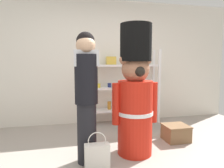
{
  "coord_description": "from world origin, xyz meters",
  "views": [
    {
      "loc": [
        -0.53,
        -2.1,
        1.26
      ],
      "look_at": [
        0.05,
        0.45,
        1.0
      ],
      "focal_mm": 32.21,
      "sensor_mm": 36.0,
      "label": 1
    }
  ],
  "objects_px": {
    "merchandise_shelf": "(125,86)",
    "teddy_bear_guard": "(135,94)",
    "shopping_bag": "(97,156)",
    "person_shopper": "(86,92)",
    "display_crate": "(176,133)"
  },
  "relations": [
    {
      "from": "merchandise_shelf",
      "to": "teddy_bear_guard",
      "type": "relative_size",
      "value": 0.88
    },
    {
      "from": "person_shopper",
      "to": "display_crate",
      "type": "xyz_separation_m",
      "value": [
        1.5,
        0.4,
        -0.78
      ]
    },
    {
      "from": "shopping_bag",
      "to": "person_shopper",
      "type": "bearing_deg",
      "value": 113.28
    },
    {
      "from": "person_shopper",
      "to": "display_crate",
      "type": "relative_size",
      "value": 4.21
    },
    {
      "from": "teddy_bear_guard",
      "to": "person_shopper",
      "type": "distance_m",
      "value": 0.69
    },
    {
      "from": "merchandise_shelf",
      "to": "person_shopper",
      "type": "distance_m",
      "value": 1.87
    },
    {
      "from": "merchandise_shelf",
      "to": "shopping_bag",
      "type": "xyz_separation_m",
      "value": [
        -0.88,
        -1.81,
        -0.63
      ]
    },
    {
      "from": "teddy_bear_guard",
      "to": "display_crate",
      "type": "distance_m",
      "value": 1.13
    },
    {
      "from": "teddy_bear_guard",
      "to": "display_crate",
      "type": "height_order",
      "value": "teddy_bear_guard"
    },
    {
      "from": "merchandise_shelf",
      "to": "shopping_bag",
      "type": "height_order",
      "value": "merchandise_shelf"
    },
    {
      "from": "merchandise_shelf",
      "to": "person_shopper",
      "type": "bearing_deg",
      "value": -121.46
    },
    {
      "from": "merchandise_shelf",
      "to": "shopping_bag",
      "type": "distance_m",
      "value": 2.11
    },
    {
      "from": "person_shopper",
      "to": "shopping_bag",
      "type": "bearing_deg",
      "value": -66.72
    },
    {
      "from": "merchandise_shelf",
      "to": "shopping_bag",
      "type": "bearing_deg",
      "value": -115.78
    },
    {
      "from": "shopping_bag",
      "to": "display_crate",
      "type": "height_order",
      "value": "shopping_bag"
    }
  ]
}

